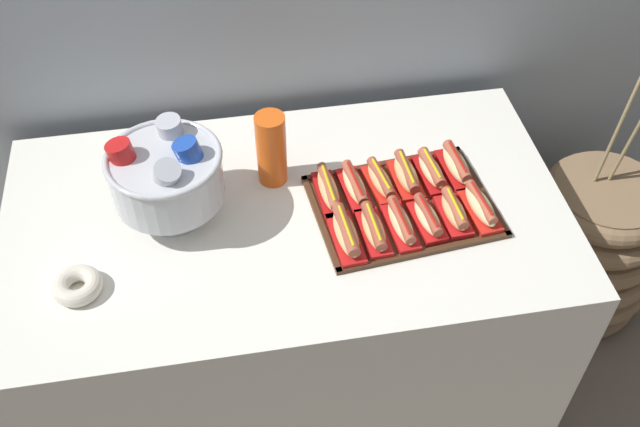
# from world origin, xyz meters

# --- Properties ---
(ground_plane) EXTENTS (10.00, 10.00, 0.00)m
(ground_plane) POSITION_xyz_m (0.00, 0.00, 0.00)
(ground_plane) COLOR #7A6B5B
(buffet_table) EXTENTS (1.53, 0.86, 0.79)m
(buffet_table) POSITION_xyz_m (0.00, 0.00, 0.41)
(buffet_table) COLOR white
(buffet_table) RESTS_ON ground_plane
(floor_vase) EXTENTS (0.50, 0.50, 1.16)m
(floor_vase) POSITION_xyz_m (1.07, 0.14, 0.27)
(floor_vase) COLOR #896B4C
(floor_vase) RESTS_ON ground_plane
(serving_tray) EXTENTS (0.51, 0.41, 0.01)m
(serving_tray) POSITION_xyz_m (0.32, -0.04, 0.79)
(serving_tray) COLOR #472B19
(serving_tray) RESTS_ON buffet_table
(hot_dog_0) EXTENTS (0.08, 0.19, 0.07)m
(hot_dog_0) POSITION_xyz_m (0.14, -0.14, 0.82)
(hot_dog_0) COLOR red
(hot_dog_0) RESTS_ON serving_tray
(hot_dog_1) EXTENTS (0.07, 0.17, 0.06)m
(hot_dog_1) POSITION_xyz_m (0.21, -0.13, 0.82)
(hot_dog_1) COLOR red
(hot_dog_1) RESTS_ON serving_tray
(hot_dog_2) EXTENTS (0.07, 0.18, 0.06)m
(hot_dog_2) POSITION_xyz_m (0.29, -0.12, 0.82)
(hot_dog_2) COLOR red
(hot_dog_2) RESTS_ON serving_tray
(hot_dog_3) EXTENTS (0.08, 0.16, 0.06)m
(hot_dog_3) POSITION_xyz_m (0.36, -0.12, 0.82)
(hot_dog_3) COLOR red
(hot_dog_3) RESTS_ON serving_tray
(hot_dog_4) EXTENTS (0.07, 0.15, 0.06)m
(hot_dog_4) POSITION_xyz_m (0.44, -0.11, 0.82)
(hot_dog_4) COLOR red
(hot_dog_4) RESTS_ON serving_tray
(hot_dog_5) EXTENTS (0.08, 0.18, 0.06)m
(hot_dog_5) POSITION_xyz_m (0.51, -0.10, 0.82)
(hot_dog_5) COLOR red
(hot_dog_5) RESTS_ON serving_tray
(hot_dog_6) EXTENTS (0.07, 0.19, 0.06)m
(hot_dog_6) POSITION_xyz_m (0.12, 0.03, 0.82)
(hot_dog_6) COLOR #B21414
(hot_dog_6) RESTS_ON serving_tray
(hot_dog_7) EXTENTS (0.08, 0.18, 0.06)m
(hot_dog_7) POSITION_xyz_m (0.20, 0.03, 0.82)
(hot_dog_7) COLOR red
(hot_dog_7) RESTS_ON serving_tray
(hot_dog_8) EXTENTS (0.08, 0.17, 0.06)m
(hot_dog_8) POSITION_xyz_m (0.27, 0.04, 0.82)
(hot_dog_8) COLOR red
(hot_dog_8) RESTS_ON serving_tray
(hot_dog_9) EXTENTS (0.08, 0.17, 0.06)m
(hot_dog_9) POSITION_xyz_m (0.35, 0.05, 0.82)
(hot_dog_9) COLOR red
(hot_dog_9) RESTS_ON serving_tray
(hot_dog_10) EXTENTS (0.08, 0.17, 0.06)m
(hot_dog_10) POSITION_xyz_m (0.42, 0.06, 0.82)
(hot_dog_10) COLOR #B21414
(hot_dog_10) RESTS_ON serving_tray
(hot_dog_11) EXTENTS (0.08, 0.18, 0.06)m
(hot_dog_11) POSITION_xyz_m (0.49, 0.06, 0.82)
(hot_dog_11) COLOR #B21414
(hot_dog_11) RESTS_ON serving_tray
(punch_bowl) EXTENTS (0.30, 0.30, 0.26)m
(punch_bowl) POSITION_xyz_m (-0.30, 0.05, 0.93)
(punch_bowl) COLOR silver
(punch_bowl) RESTS_ON buffet_table
(cup_stack) EXTENTS (0.08, 0.08, 0.22)m
(cup_stack) POSITION_xyz_m (-0.02, 0.14, 0.90)
(cup_stack) COLOR #EA5B19
(cup_stack) RESTS_ON buffet_table
(donut) EXTENTS (0.12, 0.12, 0.04)m
(donut) POSITION_xyz_m (-0.54, -0.18, 0.81)
(donut) COLOR silver
(donut) RESTS_ON buffet_table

